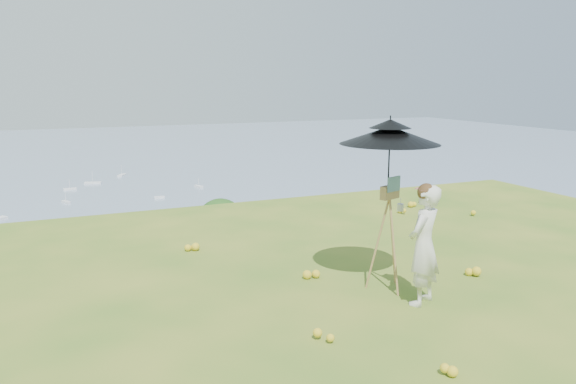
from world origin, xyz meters
name	(u,v)px	position (x,y,z in m)	size (l,w,h in m)	color
ground	(464,313)	(0.00, 0.00, 0.00)	(14.00, 14.00, 0.00)	#437220
shoreline_tier	(97,352)	(0.00, 75.00, -36.00)	(170.00, 28.00, 8.00)	gray
bay_water	(60,171)	(0.00, 240.00, -34.00)	(700.00, 700.00, 0.00)	#768AA8
slope_trees	(127,326)	(0.00, 35.00, -15.00)	(110.00, 50.00, 6.00)	#1F5519
harbor_town	(94,310)	(0.00, 75.00, -29.50)	(110.00, 22.00, 5.00)	beige
moored_boats	(20,215)	(-12.50, 161.00, -33.65)	(140.00, 140.00, 0.70)	white
wildflowers	(451,301)	(0.00, 0.25, 0.06)	(10.00, 10.50, 0.12)	gold
painter	(424,245)	(-0.29, 0.46, 0.76)	(0.55, 0.36, 1.51)	silver
field_easel	(388,233)	(-0.41, 1.06, 0.77)	(0.58, 0.58, 1.53)	olive
sun_umbrella	(389,156)	(-0.42, 1.08, 1.78)	(1.29, 1.29, 1.05)	black
painter_cap	(427,188)	(-0.29, 0.46, 1.47)	(0.21, 0.25, 0.10)	#D17376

